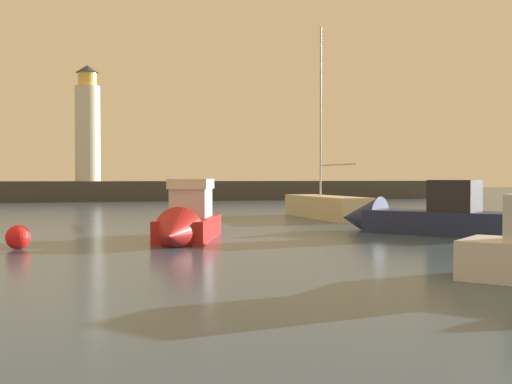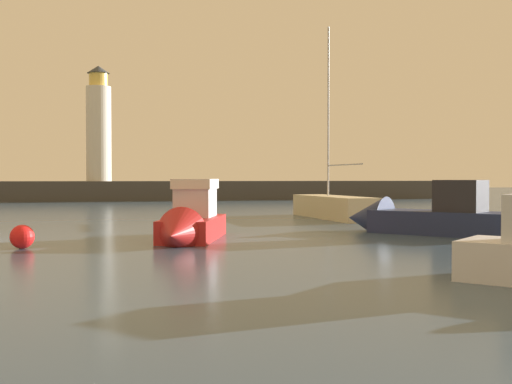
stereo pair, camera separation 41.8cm
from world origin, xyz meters
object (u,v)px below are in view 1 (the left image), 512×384
at_px(sailboat_moored, 326,206).
at_px(mooring_buoy, 18,237).
at_px(motorboat_3, 415,217).
at_px(lighthouse, 88,126).
at_px(motorboat_5, 185,222).

height_order(sailboat_moored, mooring_buoy, sailboat_moored).
relative_size(motorboat_3, mooring_buoy, 8.82).
distance_m(lighthouse, sailboat_moored, 37.83).
height_order(lighthouse, motorboat_3, lighthouse).
xyz_separation_m(motorboat_3, motorboat_5, (-10.85, -1.07, 0.04)).
bearing_deg(sailboat_moored, motorboat_5, -131.37).
xyz_separation_m(sailboat_moored, mooring_buoy, (-17.02, -13.51, -0.31)).
bearing_deg(motorboat_5, motorboat_3, 5.63).
relative_size(lighthouse, sailboat_moored, 1.03).
xyz_separation_m(motorboat_3, sailboat_moored, (-0.07, 11.17, -0.01)).
distance_m(lighthouse, mooring_buoy, 48.16).
height_order(lighthouse, sailboat_moored, lighthouse).
distance_m(sailboat_moored, mooring_buoy, 21.73).
xyz_separation_m(motorboat_3, mooring_buoy, (-17.09, -2.34, -0.32)).
bearing_deg(mooring_buoy, motorboat_5, 11.47).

